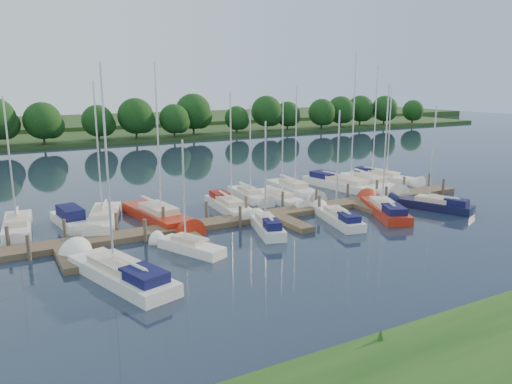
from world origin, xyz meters
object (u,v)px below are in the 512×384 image
sailboat_n_0 (17,228)px  sailboat_s_2 (266,227)px  motorboat (72,222)px  sailboat_n_5 (249,196)px  dock (277,216)px

sailboat_n_0 → sailboat_s_2: size_ratio=1.21×
sailboat_n_0 → motorboat: (3.68, -0.36, 0.09)m
sailboat_n_5 → sailboat_s_2: size_ratio=1.07×
dock → motorboat: (-14.52, 5.66, 0.17)m
dock → sailboat_s_2: (-2.44, -2.49, 0.14)m
motorboat → sailboat_n_5: size_ratio=0.69×
motorboat → sailboat_s_2: size_ratio=0.74×
dock → sailboat_n_5: sailboat_n_5 is taller
motorboat → dock: bearing=151.5°
dock → sailboat_n_0: sailboat_n_0 is taller
dock → motorboat: size_ratio=6.53×
sailboat_n_0 → sailboat_n_5: sailboat_n_0 is taller
dock → sailboat_s_2: bearing=-134.4°
sailboat_n_0 → sailboat_s_2: sailboat_n_0 is taller
motorboat → sailboat_n_5: bearing=177.4°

